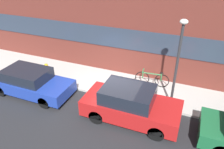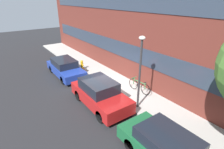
# 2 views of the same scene
# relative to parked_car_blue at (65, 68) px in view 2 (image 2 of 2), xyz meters

# --- Properties ---
(ground_plane) EXTENTS (56.00, 56.00, 0.00)m
(ground_plane) POSITION_rel_parked_car_blue_xyz_m (3.80, 1.05, -0.64)
(ground_plane) COLOR #232326
(sidewalk_strip) EXTENTS (28.00, 2.42, 0.11)m
(sidewalk_strip) POSITION_rel_parked_car_blue_xyz_m (3.80, 2.26, -0.58)
(sidewalk_strip) COLOR #B2AFA8
(sidewalk_strip) RESTS_ON ground_plane
(rowhouse_facade) EXTENTS (28.00, 1.02, 9.79)m
(rowhouse_facade) POSITION_rel_parked_car_blue_xyz_m (3.80, 3.91, 4.27)
(rowhouse_facade) COLOR maroon
(rowhouse_facade) RESTS_ON ground_plane
(parked_car_blue) EXTENTS (4.10, 1.66, 1.29)m
(parked_car_blue) POSITION_rel_parked_car_blue_xyz_m (0.00, 0.00, 0.00)
(parked_car_blue) COLOR #1E3899
(parked_car_blue) RESTS_ON ground_plane
(parked_car_red) EXTENTS (3.95, 1.73, 1.50)m
(parked_car_red) POSITION_rel_parked_car_blue_xyz_m (5.10, 0.00, 0.10)
(parked_car_red) COLOR #AD1919
(parked_car_red) RESTS_ON ground_plane
(fire_hydrant) EXTENTS (0.53, 0.29, 0.79)m
(fire_hydrant) POSITION_rel_parked_car_blue_xyz_m (-0.15, 1.50, -0.13)
(fire_hydrant) COLOR gold
(fire_hydrant) RESTS_ON sidewalk_strip
(bicycle) EXTENTS (1.73, 0.44, 0.83)m
(bicycle) POSITION_rel_parked_car_blue_xyz_m (5.39, 2.73, -0.12)
(bicycle) COLOR black
(bicycle) RESTS_ON sidewalk_strip
(lamp_post) EXTENTS (0.32, 0.32, 3.90)m
(lamp_post) POSITION_rel_parked_car_blue_xyz_m (6.57, 1.51, 1.93)
(lamp_post) COLOR #2D2D30
(lamp_post) RESTS_ON sidewalk_strip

